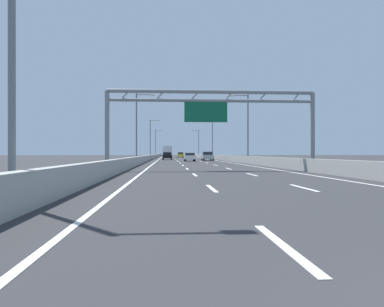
# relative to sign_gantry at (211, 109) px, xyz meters

# --- Properties ---
(ground_plane) EXTENTS (260.00, 260.00, 0.00)m
(ground_plane) POSITION_rel_sign_gantry_xyz_m (0.06, 72.18, -4.86)
(ground_plane) COLOR #2D2D30
(lane_dash_left_0) EXTENTS (0.16, 3.00, 0.01)m
(lane_dash_left_0) POSITION_rel_sign_gantry_xyz_m (-1.74, -24.32, -4.85)
(lane_dash_left_0) COLOR white
(lane_dash_left_0) RESTS_ON ground_plane
(lane_dash_left_1) EXTENTS (0.16, 3.00, 0.01)m
(lane_dash_left_1) POSITION_rel_sign_gantry_xyz_m (-1.74, -15.32, -4.85)
(lane_dash_left_1) COLOR white
(lane_dash_left_1) RESTS_ON ground_plane
(lane_dash_left_2) EXTENTS (0.16, 3.00, 0.01)m
(lane_dash_left_2) POSITION_rel_sign_gantry_xyz_m (-1.74, -6.32, -4.85)
(lane_dash_left_2) COLOR white
(lane_dash_left_2) RESTS_ON ground_plane
(lane_dash_left_3) EXTENTS (0.16, 3.00, 0.01)m
(lane_dash_left_3) POSITION_rel_sign_gantry_xyz_m (-1.74, 2.68, -4.85)
(lane_dash_left_3) COLOR white
(lane_dash_left_3) RESTS_ON ground_plane
(lane_dash_left_4) EXTENTS (0.16, 3.00, 0.01)m
(lane_dash_left_4) POSITION_rel_sign_gantry_xyz_m (-1.74, 11.68, -4.85)
(lane_dash_left_4) COLOR white
(lane_dash_left_4) RESTS_ON ground_plane
(lane_dash_left_5) EXTENTS (0.16, 3.00, 0.01)m
(lane_dash_left_5) POSITION_rel_sign_gantry_xyz_m (-1.74, 20.68, -4.85)
(lane_dash_left_5) COLOR white
(lane_dash_left_5) RESTS_ON ground_plane
(lane_dash_left_6) EXTENTS (0.16, 3.00, 0.01)m
(lane_dash_left_6) POSITION_rel_sign_gantry_xyz_m (-1.74, 29.68, -4.85)
(lane_dash_left_6) COLOR white
(lane_dash_left_6) RESTS_ON ground_plane
(lane_dash_left_7) EXTENTS (0.16, 3.00, 0.01)m
(lane_dash_left_7) POSITION_rel_sign_gantry_xyz_m (-1.74, 38.68, -4.85)
(lane_dash_left_7) COLOR white
(lane_dash_left_7) RESTS_ON ground_plane
(lane_dash_left_8) EXTENTS (0.16, 3.00, 0.01)m
(lane_dash_left_8) POSITION_rel_sign_gantry_xyz_m (-1.74, 47.68, -4.85)
(lane_dash_left_8) COLOR white
(lane_dash_left_8) RESTS_ON ground_plane
(lane_dash_left_9) EXTENTS (0.16, 3.00, 0.01)m
(lane_dash_left_9) POSITION_rel_sign_gantry_xyz_m (-1.74, 56.68, -4.85)
(lane_dash_left_9) COLOR white
(lane_dash_left_9) RESTS_ON ground_plane
(lane_dash_left_10) EXTENTS (0.16, 3.00, 0.01)m
(lane_dash_left_10) POSITION_rel_sign_gantry_xyz_m (-1.74, 65.68, -4.85)
(lane_dash_left_10) COLOR white
(lane_dash_left_10) RESTS_ON ground_plane
(lane_dash_left_11) EXTENTS (0.16, 3.00, 0.01)m
(lane_dash_left_11) POSITION_rel_sign_gantry_xyz_m (-1.74, 74.68, -4.85)
(lane_dash_left_11) COLOR white
(lane_dash_left_11) RESTS_ON ground_plane
(lane_dash_left_12) EXTENTS (0.16, 3.00, 0.01)m
(lane_dash_left_12) POSITION_rel_sign_gantry_xyz_m (-1.74, 83.68, -4.85)
(lane_dash_left_12) COLOR white
(lane_dash_left_12) RESTS_ON ground_plane
(lane_dash_left_13) EXTENTS (0.16, 3.00, 0.01)m
(lane_dash_left_13) POSITION_rel_sign_gantry_xyz_m (-1.74, 92.68, -4.85)
(lane_dash_left_13) COLOR white
(lane_dash_left_13) RESTS_ON ground_plane
(lane_dash_left_14) EXTENTS (0.16, 3.00, 0.01)m
(lane_dash_left_14) POSITION_rel_sign_gantry_xyz_m (-1.74, 101.68, -4.85)
(lane_dash_left_14) COLOR white
(lane_dash_left_14) RESTS_ON ground_plane
(lane_dash_left_15) EXTENTS (0.16, 3.00, 0.01)m
(lane_dash_left_15) POSITION_rel_sign_gantry_xyz_m (-1.74, 110.68, -4.85)
(lane_dash_left_15) COLOR white
(lane_dash_left_15) RESTS_ON ground_plane
(lane_dash_left_16) EXTENTS (0.16, 3.00, 0.01)m
(lane_dash_left_16) POSITION_rel_sign_gantry_xyz_m (-1.74, 119.68, -4.85)
(lane_dash_left_16) COLOR white
(lane_dash_left_16) RESTS_ON ground_plane
(lane_dash_left_17) EXTENTS (0.16, 3.00, 0.01)m
(lane_dash_left_17) POSITION_rel_sign_gantry_xyz_m (-1.74, 128.68, -4.85)
(lane_dash_left_17) COLOR white
(lane_dash_left_17) RESTS_ON ground_plane
(lane_dash_right_1) EXTENTS (0.16, 3.00, 0.01)m
(lane_dash_right_1) POSITION_rel_sign_gantry_xyz_m (1.86, -15.32, -4.85)
(lane_dash_right_1) COLOR white
(lane_dash_right_1) RESTS_ON ground_plane
(lane_dash_right_2) EXTENTS (0.16, 3.00, 0.01)m
(lane_dash_right_2) POSITION_rel_sign_gantry_xyz_m (1.86, -6.32, -4.85)
(lane_dash_right_2) COLOR white
(lane_dash_right_2) RESTS_ON ground_plane
(lane_dash_right_3) EXTENTS (0.16, 3.00, 0.01)m
(lane_dash_right_3) POSITION_rel_sign_gantry_xyz_m (1.86, 2.68, -4.85)
(lane_dash_right_3) COLOR white
(lane_dash_right_3) RESTS_ON ground_plane
(lane_dash_right_4) EXTENTS (0.16, 3.00, 0.01)m
(lane_dash_right_4) POSITION_rel_sign_gantry_xyz_m (1.86, 11.68, -4.85)
(lane_dash_right_4) COLOR white
(lane_dash_right_4) RESTS_ON ground_plane
(lane_dash_right_5) EXTENTS (0.16, 3.00, 0.01)m
(lane_dash_right_5) POSITION_rel_sign_gantry_xyz_m (1.86, 20.68, -4.85)
(lane_dash_right_5) COLOR white
(lane_dash_right_5) RESTS_ON ground_plane
(lane_dash_right_6) EXTENTS (0.16, 3.00, 0.01)m
(lane_dash_right_6) POSITION_rel_sign_gantry_xyz_m (1.86, 29.68, -4.85)
(lane_dash_right_6) COLOR white
(lane_dash_right_6) RESTS_ON ground_plane
(lane_dash_right_7) EXTENTS (0.16, 3.00, 0.01)m
(lane_dash_right_7) POSITION_rel_sign_gantry_xyz_m (1.86, 38.68, -4.85)
(lane_dash_right_7) COLOR white
(lane_dash_right_7) RESTS_ON ground_plane
(lane_dash_right_8) EXTENTS (0.16, 3.00, 0.01)m
(lane_dash_right_8) POSITION_rel_sign_gantry_xyz_m (1.86, 47.68, -4.85)
(lane_dash_right_8) COLOR white
(lane_dash_right_8) RESTS_ON ground_plane
(lane_dash_right_9) EXTENTS (0.16, 3.00, 0.01)m
(lane_dash_right_9) POSITION_rel_sign_gantry_xyz_m (1.86, 56.68, -4.85)
(lane_dash_right_9) COLOR white
(lane_dash_right_9) RESTS_ON ground_plane
(lane_dash_right_10) EXTENTS (0.16, 3.00, 0.01)m
(lane_dash_right_10) POSITION_rel_sign_gantry_xyz_m (1.86, 65.68, -4.85)
(lane_dash_right_10) COLOR white
(lane_dash_right_10) RESTS_ON ground_plane
(lane_dash_right_11) EXTENTS (0.16, 3.00, 0.01)m
(lane_dash_right_11) POSITION_rel_sign_gantry_xyz_m (1.86, 74.68, -4.85)
(lane_dash_right_11) COLOR white
(lane_dash_right_11) RESTS_ON ground_plane
(lane_dash_right_12) EXTENTS (0.16, 3.00, 0.01)m
(lane_dash_right_12) POSITION_rel_sign_gantry_xyz_m (1.86, 83.68, -4.85)
(lane_dash_right_12) COLOR white
(lane_dash_right_12) RESTS_ON ground_plane
(lane_dash_right_13) EXTENTS (0.16, 3.00, 0.01)m
(lane_dash_right_13) POSITION_rel_sign_gantry_xyz_m (1.86, 92.68, -4.85)
(lane_dash_right_13) COLOR white
(lane_dash_right_13) RESTS_ON ground_plane
(lane_dash_right_14) EXTENTS (0.16, 3.00, 0.01)m
(lane_dash_right_14) POSITION_rel_sign_gantry_xyz_m (1.86, 101.68, -4.85)
(lane_dash_right_14) COLOR white
(lane_dash_right_14) RESTS_ON ground_plane
(lane_dash_right_15) EXTENTS (0.16, 3.00, 0.01)m
(lane_dash_right_15) POSITION_rel_sign_gantry_xyz_m (1.86, 110.68, -4.85)
(lane_dash_right_15) COLOR white
(lane_dash_right_15) RESTS_ON ground_plane
(lane_dash_right_16) EXTENTS (0.16, 3.00, 0.01)m
(lane_dash_right_16) POSITION_rel_sign_gantry_xyz_m (1.86, 119.68, -4.85)
(lane_dash_right_16) COLOR white
(lane_dash_right_16) RESTS_ON ground_plane
(lane_dash_right_17) EXTENTS (0.16, 3.00, 0.01)m
(lane_dash_right_17) POSITION_rel_sign_gantry_xyz_m (1.86, 128.68, -4.85)
(lane_dash_right_17) COLOR white
(lane_dash_right_17) RESTS_ON ground_plane
(edge_line_left) EXTENTS (0.16, 176.00, 0.01)m
(edge_line_left) POSITION_rel_sign_gantry_xyz_m (-5.19, 60.18, -4.85)
(edge_line_left) COLOR white
(edge_line_left) RESTS_ON ground_plane
(edge_line_right) EXTENTS (0.16, 176.00, 0.01)m
(edge_line_right) POSITION_rel_sign_gantry_xyz_m (5.31, 60.18, -4.85)
(edge_line_right) COLOR white
(edge_line_right) RESTS_ON ground_plane
(barrier_left) EXTENTS (0.45, 220.00, 0.95)m
(barrier_left) POSITION_rel_sign_gantry_xyz_m (-6.84, 82.18, -4.38)
(barrier_left) COLOR #9E9E99
(barrier_left) RESTS_ON ground_plane
(barrier_right) EXTENTS (0.45, 220.00, 0.95)m
(barrier_right) POSITION_rel_sign_gantry_xyz_m (6.96, 82.18, -4.38)
(barrier_right) COLOR #9E9E99
(barrier_right) RESTS_ON ground_plane
(sign_gantry) EXTENTS (16.70, 0.36, 6.36)m
(sign_gantry) POSITION_rel_sign_gantry_xyz_m (0.00, 0.00, 0.00)
(sign_gantry) COLOR gray
(sign_gantry) RESTS_ON ground_plane
(streetlamp_left_near) EXTENTS (2.58, 0.28, 9.50)m
(streetlamp_left_near) POSITION_rel_sign_gantry_xyz_m (-7.41, -19.25, 0.54)
(streetlamp_left_near) COLOR slate
(streetlamp_left_near) RESTS_ON ground_plane
(streetlamp_left_mid) EXTENTS (2.58, 0.28, 9.50)m
(streetlamp_left_mid) POSITION_rel_sign_gantry_xyz_m (-7.41, 22.31, 0.54)
(streetlamp_left_mid) COLOR slate
(streetlamp_left_mid) RESTS_ON ground_plane
(streetlamp_right_mid) EXTENTS (2.58, 0.28, 9.50)m
(streetlamp_right_mid) POSITION_rel_sign_gantry_xyz_m (7.53, 22.31, 0.54)
(streetlamp_right_mid) COLOR slate
(streetlamp_right_mid) RESTS_ON ground_plane
(streetlamp_left_far) EXTENTS (2.58, 0.28, 9.50)m
(streetlamp_left_far) POSITION_rel_sign_gantry_xyz_m (-7.41, 63.87, 0.54)
(streetlamp_left_far) COLOR slate
(streetlamp_left_far) RESTS_ON ground_plane
(streetlamp_right_far) EXTENTS (2.58, 0.28, 9.50)m
(streetlamp_right_far) POSITION_rel_sign_gantry_xyz_m (7.53, 63.87, 0.54)
(streetlamp_right_far) COLOR slate
(streetlamp_right_far) RESTS_ON ground_plane
(streetlamp_left_distant) EXTENTS (2.58, 0.28, 9.50)m
(streetlamp_left_distant) POSITION_rel_sign_gantry_xyz_m (-7.41, 105.43, 0.54)
(streetlamp_left_distant) COLOR slate
(streetlamp_left_distant) RESTS_ON ground_plane
(streetlamp_right_distant) EXTENTS (2.58, 0.28, 9.50)m
(streetlamp_right_distant) POSITION_rel_sign_gantry_xyz_m (7.53, 105.43, 0.54)
(streetlamp_right_distant) COLOR slate
(streetlamp_right_distant) RESTS_ON ground_plane
(yellow_car) EXTENTS (1.70, 4.43, 1.53)m
(yellow_car) POSITION_rel_sign_gantry_xyz_m (0.31, 78.54, -4.08)
(yellow_car) COLOR yellow
(yellow_car) RESTS_ON ground_plane
(black_car) EXTENTS (1.83, 4.43, 1.50)m
(black_car) POSITION_rel_sign_gantry_xyz_m (-3.47, 45.76, -4.09)
(black_car) COLOR black
(black_car) RESTS_ON ground_plane
(silver_car) EXTENTS (1.83, 4.69, 1.56)m
(silver_car) POSITION_rel_sign_gantry_xyz_m (3.62, 36.67, -4.06)
(silver_car) COLOR #A8ADB2
(silver_car) RESTS_ON ground_plane
(white_car) EXTENTS (1.74, 4.21, 1.37)m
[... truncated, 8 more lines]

